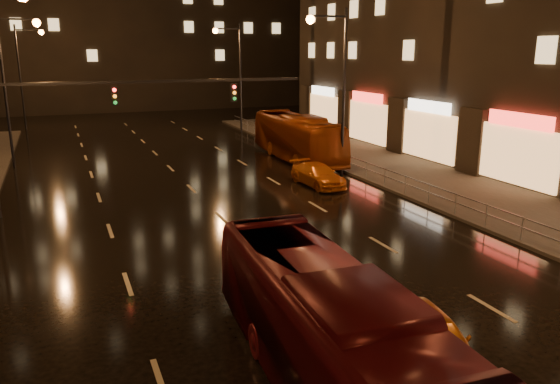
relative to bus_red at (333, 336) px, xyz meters
name	(u,v)px	position (x,y,z in m)	size (l,w,h in m)	color
ground	(200,197)	(1.50, 18.00, -1.49)	(140.00, 140.00, 0.00)	black
sidewalk_right	(467,194)	(15.00, 13.00, -1.41)	(7.00, 70.00, 0.15)	#38332D
traffic_signal	(93,112)	(-3.56, 18.00, 3.25)	(15.31, 0.32, 6.20)	black
railing_right	(385,173)	(11.70, 16.00, -0.59)	(0.05, 56.00, 1.00)	#99999E
bus_red	(333,336)	(0.00, 0.00, 0.00)	(2.50, 10.67, 2.97)	#510B10
bus_curb	(297,137)	(10.50, 25.55, 0.12)	(2.69, 11.51, 3.21)	#92390E
taxi_near	(425,340)	(2.62, 0.13, -0.73)	(1.79, 4.44, 1.51)	#B95F11
taxi_far	(318,175)	(8.47, 18.01, -0.86)	(1.75, 4.30, 1.25)	orange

